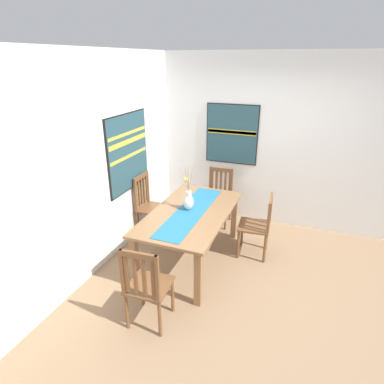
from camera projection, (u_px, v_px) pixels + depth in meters
The scene contains 12 objects.
ground_plane at pixel (239, 283), 4.01m from camera, with size 6.40×6.40×0.03m, color #8E7051.
wall_back at pixel (102, 162), 4.11m from camera, with size 6.40×0.12×2.70m, color white.
wall_side at pixel (271, 142), 5.08m from camera, with size 0.12×6.40×2.70m, color white.
dining_table at pixel (191, 218), 4.23m from camera, with size 1.74×0.96×0.74m.
table_runner at pixel (191, 211), 4.18m from camera, with size 1.60×0.36×0.01m, color #236B93.
centerpiece_vase at pixel (188, 200), 4.19m from camera, with size 0.20×0.20×0.60m.
chair_0 at pixel (149, 204), 4.96m from camera, with size 0.43×0.43×0.96m.
chair_1 at pixel (258, 225), 4.42m from camera, with size 0.45×0.45×0.89m.
chair_2 at pixel (219, 195), 5.32m from camera, with size 0.44×0.44×0.92m.
chair_3 at pixel (146, 285), 3.20m from camera, with size 0.45×0.45×0.95m.
painting_on_back_wall at pixel (128, 152), 4.51m from camera, with size 1.00×0.05×1.08m.
painting_on_side_wall at pixel (232, 134), 5.20m from camera, with size 0.05×0.85×0.96m.
Camera 1 is at (-3.25, -0.64, 2.58)m, focal length 30.07 mm.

